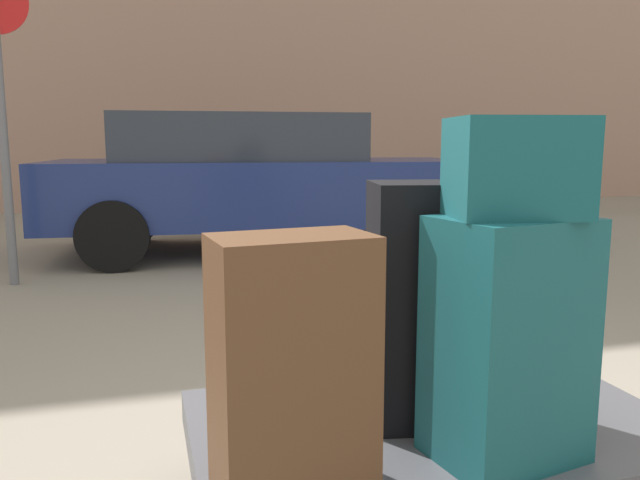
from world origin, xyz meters
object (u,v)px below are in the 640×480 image
suitcase_teal_rear_left (508,339)px  bollard_kerb_far (572,193)px  suitcase_brown_rear_right (293,368)px  luggage_cart (433,442)px  parked_car (257,179)px  bicycle_leaning (477,184)px  bollard_kerb_mid (488,195)px  bollard_kerb_near (403,197)px  suitcase_black_front_left (447,303)px  duffel_bag_teal_topmost_pile (516,168)px  no_parking_sign (0,94)px

suitcase_teal_rear_left → bollard_kerb_far: 9.08m
suitcase_brown_rear_right → bollard_kerb_far: (6.25, 7.10, -0.28)m
luggage_cart → parked_car: (0.38, 4.94, 0.49)m
bicycle_leaning → bollard_kerb_mid: size_ratio=2.44×
luggage_cart → bollard_kerb_near: (2.87, 6.83, 0.09)m
suitcase_brown_rear_right → suitcase_black_front_left: 0.59m
suitcase_black_front_left → suitcase_teal_rear_left: bearing=-69.0°
parked_car → bollard_kerb_far: bearing=19.3°
suitcase_black_front_left → bollard_kerb_far: bearing=61.6°
bollard_kerb_near → bollard_kerb_far: 2.90m
suitcase_black_front_left → duffel_bag_teal_topmost_pile: bearing=-69.0°
suitcase_teal_rear_left → bicycle_leaning: size_ratio=0.35×
bollard_kerb_far → suitcase_brown_rear_right: bearing=-131.4°
bicycle_leaning → bollard_kerb_far: size_ratio=2.44×
luggage_cart → suitcase_brown_rear_right: (-0.48, -0.26, 0.37)m
bicycle_leaning → bollard_kerb_near: bicycle_leaning is taller
bicycle_leaning → bollard_kerb_near: size_ratio=2.44×
parked_car → bollard_kerb_far: parked_car is taller
luggage_cart → bollard_kerb_far: bearing=49.8°
suitcase_black_front_left → bollard_kerb_mid: (4.23, 6.82, -0.32)m
luggage_cart → suitcase_brown_rear_right: size_ratio=2.30×
luggage_cart → suitcase_black_front_left: bearing=14.6°
bicycle_leaning → no_parking_sign: 8.67m
suitcase_black_front_left → parked_car: 4.95m
bollard_kerb_far → no_parking_sign: (-7.58, -2.95, 1.15)m
duffel_bag_teal_topmost_pile → bollard_kerb_mid: (4.19, 7.07, -0.72)m
luggage_cart → suitcase_black_front_left: suitcase_black_front_left is taller
suitcase_black_front_left → duffel_bag_teal_topmost_pile: 0.47m
bollard_kerb_near → suitcase_black_front_left: bearing=-112.5°
luggage_cart → parked_car: size_ratio=0.31×
luggage_cart → suitcase_black_front_left: 0.41m
suitcase_black_front_left → luggage_cart: bearing=-153.8°
luggage_cart → bicycle_leaning: (5.23, 8.82, 0.10)m
parked_car → bollard_kerb_mid: bearing=25.9°
suitcase_teal_rear_left → duffel_bag_teal_topmost_pile: 0.43m
suitcase_black_front_left → no_parking_sign: 4.38m
bicycle_leaning → no_parking_sign: bearing=-145.0°
no_parking_sign → duffel_bag_teal_topmost_pile: bearing=-65.3°
duffel_bag_teal_topmost_pile → bollard_kerb_mid: bearing=70.8°
bollard_kerb_mid → no_parking_sign: no_parking_sign is taller
suitcase_brown_rear_right → duffel_bag_teal_topmost_pile: (0.56, 0.03, 0.44)m
parked_car → bollard_kerb_near: bearing=37.2°
parked_car → duffel_bag_teal_topmost_pile: bearing=-93.3°
duffel_bag_teal_topmost_pile → no_parking_sign: 4.56m
suitcase_teal_rear_left → suitcase_black_front_left: 0.25m
parked_car → bollard_kerb_near: size_ratio=6.16×
duffel_bag_teal_topmost_pile → bollard_kerb_near: (2.79, 7.07, -0.72)m
bollard_kerb_near → bollard_kerb_mid: 1.40m
duffel_bag_teal_topmost_pile → bicycle_leaning: 10.44m
bollard_kerb_mid → no_parking_sign: (-6.08, -2.95, 1.15)m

